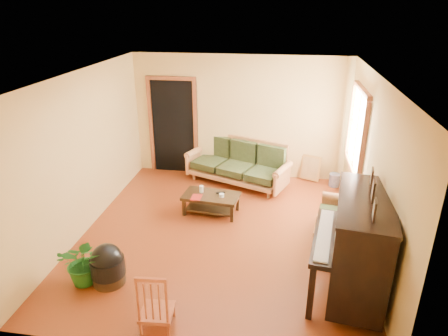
% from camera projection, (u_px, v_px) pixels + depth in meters
% --- Properties ---
extents(floor, '(5.00, 5.00, 0.00)m').
position_uv_depth(floor, '(221.00, 233.00, 6.65)').
color(floor, '#591F0B').
rests_on(floor, ground).
extents(doorway, '(1.08, 0.16, 2.05)m').
position_uv_depth(doorway, '(173.00, 127.00, 8.71)').
color(doorway, black).
rests_on(doorway, floor).
extents(window, '(0.12, 1.36, 1.46)m').
position_uv_depth(window, '(358.00, 130.00, 6.94)').
color(window, white).
rests_on(window, right_wall).
extents(sofa, '(2.31, 1.62, 0.91)m').
position_uv_depth(sofa, '(237.00, 163.00, 8.31)').
color(sofa, '#A96B3E').
rests_on(sofa, floor).
extents(coffee_table, '(1.05, 0.65, 0.36)m').
position_uv_depth(coffee_table, '(211.00, 204.00, 7.23)').
color(coffee_table, black).
rests_on(coffee_table, floor).
extents(armchair, '(0.97, 1.01, 0.87)m').
position_uv_depth(armchair, '(340.00, 214.00, 6.38)').
color(armchair, '#A96B3E').
rests_on(armchair, floor).
extents(piano, '(1.14, 1.68, 1.37)m').
position_uv_depth(piano, '(360.00, 248.00, 5.06)').
color(piano, black).
rests_on(piano, floor).
extents(footstool, '(0.55, 0.55, 0.44)m').
position_uv_depth(footstool, '(108.00, 269.00, 5.41)').
color(footstool, black).
rests_on(footstool, floor).
extents(red_chair, '(0.41, 0.44, 0.81)m').
position_uv_depth(red_chair, '(156.00, 298.00, 4.61)').
color(red_chair, maroon).
rests_on(red_chair, floor).
extents(leaning_frame, '(0.44, 0.26, 0.58)m').
position_uv_depth(leaning_frame, '(310.00, 168.00, 8.50)').
color(leaning_frame, '#C28C40').
rests_on(leaning_frame, floor).
extents(ceramic_crock, '(0.26, 0.26, 0.27)m').
position_uv_depth(ceramic_crock, '(334.00, 180.00, 8.29)').
color(ceramic_crock, '#2E3E8B').
rests_on(ceramic_crock, floor).
extents(potted_plant, '(0.61, 0.53, 0.67)m').
position_uv_depth(potted_plant, '(84.00, 262.00, 5.37)').
color(potted_plant, '#19581A').
rests_on(potted_plant, floor).
extents(book, '(0.18, 0.24, 0.02)m').
position_uv_depth(book, '(191.00, 197.00, 7.04)').
color(book, maroon).
rests_on(book, coffee_table).
extents(candle, '(0.10, 0.10, 0.13)m').
position_uv_depth(candle, '(201.00, 189.00, 7.23)').
color(candle, white).
rests_on(candle, coffee_table).
extents(glass_jar, '(0.09, 0.09, 0.06)m').
position_uv_depth(glass_jar, '(222.00, 195.00, 7.07)').
color(glass_jar, silver).
rests_on(glass_jar, coffee_table).
extents(remote, '(0.16, 0.09, 0.02)m').
position_uv_depth(remote, '(221.00, 193.00, 7.22)').
color(remote, black).
rests_on(remote, coffee_table).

